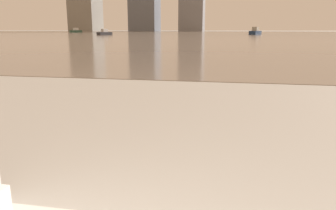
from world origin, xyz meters
TOP-DOWN VIEW (x-y plane):
  - harbor_water at (0.00, 62.00)m, footprint 180.00×110.00m
  - harbor_boat_0 at (-19.86, 52.08)m, footprint 1.99×2.77m
  - harbor_boat_1 at (4.73, 61.23)m, footprint 2.40×3.71m
  - harbor_boat_2 at (-38.59, 80.09)m, footprint 2.45×3.25m

SIDE VIEW (x-z plane):
  - harbor_water at x=0.00m, z-range 0.00..0.01m
  - harbor_boat_0 at x=-19.86m, z-range -0.14..0.85m
  - harbor_boat_2 at x=-38.59m, z-range -0.16..1.01m
  - harbor_boat_1 at x=4.73m, z-range -0.18..1.13m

